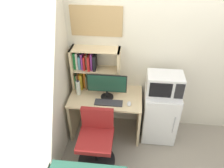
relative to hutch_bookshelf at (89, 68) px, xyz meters
The scene contains 12 objects.
wall_back 1.69m from the hutch_bookshelf, ahead, with size 6.40×0.04×2.60m, color silver.
wall_left 1.53m from the hutch_bookshelf, 102.99° to the right, with size 0.04×4.40×2.60m, color silver.
desk 0.70m from the hutch_bookshelf, 36.83° to the right, with size 1.10×0.65×0.76m.
hutch_bookshelf is the anchor object (origin of this frame).
monitor 0.41m from the hutch_bookshelf, 38.25° to the right, with size 0.58×0.19×0.40m.
keyboard 0.62m from the hutch_bookshelf, 48.14° to the right, with size 0.41×0.14×0.02m, color #333338.
computer_mouse 0.83m from the hutch_bookshelf, 31.01° to the right, with size 0.06×0.11×0.04m, color silver.
water_bottle 0.35m from the hutch_bookshelf, 124.50° to the right, with size 0.07×0.07×0.25m.
mini_fridge 1.34m from the hutch_bookshelf, ahead, with size 0.52×0.52×0.88m.
microwave 1.16m from the hutch_bookshelf, ahead, with size 0.51×0.35×0.30m.
desk_chair 1.10m from the hutch_bookshelf, 74.75° to the right, with size 0.55×0.55×0.85m.
wall_corkboard 0.71m from the hutch_bookshelf, 40.04° to the left, with size 0.73×0.02×0.42m, color tan.
Camera 1 is at (-0.62, -2.92, 2.78)m, focal length 34.40 mm.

